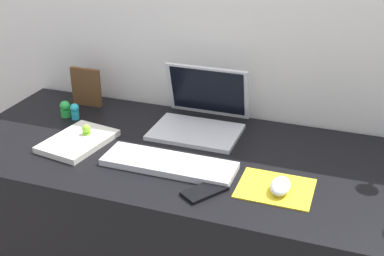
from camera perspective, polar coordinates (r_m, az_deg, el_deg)
name	(u,v)px	position (r m, az deg, el deg)	size (l,w,h in m)	color
back_wall	(230,109)	(1.92, 4.35, 2.19)	(2.82, 0.05, 1.50)	silver
desk	(198,247)	(1.82, 0.72, -13.27)	(1.62, 0.65, 0.74)	black
laptop	(201,113)	(1.77, 1.03, 1.67)	(0.30, 0.27, 0.21)	silver
keyboard	(169,164)	(1.54, -2.61, -4.05)	(0.41, 0.13, 0.02)	silver
mousepad	(275,188)	(1.46, 9.38, -6.72)	(0.21, 0.17, 0.00)	yellow
mouse	(280,186)	(1.43, 9.93, -6.45)	(0.06, 0.10, 0.03)	silver
cell_phone	(205,191)	(1.42, 1.44, -7.11)	(0.06, 0.13, 0.01)	black
notebook_pad	(78,141)	(1.71, -12.71, -1.45)	(0.17, 0.24, 0.02)	silver
picture_frame	(86,87)	(1.99, -11.83, 4.54)	(0.12, 0.02, 0.15)	brown
toy_figurine_cyan	(75,111)	(1.89, -13.06, 1.89)	(0.03, 0.03, 0.06)	#28B7CC
toy_figurine_green	(65,109)	(1.92, -14.09, 2.12)	(0.04, 0.04, 0.06)	green
toy_figurine_lime	(87,132)	(1.73, -11.78, -0.43)	(0.03, 0.03, 0.05)	#8CDB33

